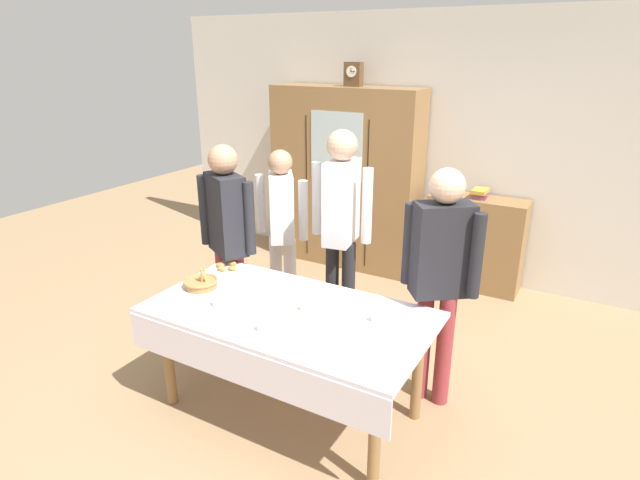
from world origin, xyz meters
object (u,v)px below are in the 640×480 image
at_px(book_stack, 480,193).
at_px(tea_cup_center, 306,307).
at_px(mantel_clock, 353,74).
at_px(bookshelf_low, 475,243).
at_px(tea_cup_mid_left, 264,328).
at_px(bread_basket, 201,283).
at_px(person_by_cabinet, 282,220).
at_px(person_behind_table_left, 341,216).
at_px(spoon_mid_left, 260,279).
at_px(spoon_far_left, 283,298).
at_px(person_beside_shelf, 227,229).
at_px(wall_cabinet, 345,178).
at_px(pastry_plate, 227,268).
at_px(dining_table, 286,327).
at_px(person_behind_table_right, 440,267).
at_px(tea_cup_front_edge, 378,318).
at_px(tea_cup_far_left, 219,303).

xyz_separation_m(book_stack, tea_cup_center, (-0.46, -2.56, -0.20)).
distance_m(mantel_clock, bookshelf_low, 2.12).
xyz_separation_m(tea_cup_mid_left, bread_basket, (-0.73, 0.28, 0.01)).
relative_size(tea_cup_mid_left, person_by_cabinet, 0.08).
height_order(mantel_clock, person_behind_table_left, mantel_clock).
height_order(bread_basket, spoon_mid_left, bread_basket).
distance_m(spoon_far_left, person_beside_shelf, 0.86).
bearing_deg(bookshelf_low, spoon_far_left, -105.42).
distance_m(wall_cabinet, person_by_cabinet, 1.47).
relative_size(bread_basket, person_by_cabinet, 0.16).
distance_m(pastry_plate, person_by_cabinet, 0.79).
bearing_deg(bread_basket, pastry_plate, 96.96).
distance_m(bookshelf_low, pastry_plate, 2.65).
height_order(tea_cup_center, bread_basket, bread_basket).
bearing_deg(dining_table, mantel_clock, 107.74).
xyz_separation_m(spoon_mid_left, person_behind_table_left, (0.29, 0.71, 0.32)).
xyz_separation_m(tea_cup_mid_left, person_behind_table_right, (0.77, 0.89, 0.22)).
xyz_separation_m(dining_table, tea_cup_front_edge, (0.55, 0.17, 0.13)).
bearing_deg(spoon_mid_left, pastry_plate, 176.85).
bearing_deg(bread_basket, book_stack, 64.16).
xyz_separation_m(spoon_far_left, spoon_mid_left, (-0.31, 0.18, 0.00)).
relative_size(tea_cup_front_edge, bread_basket, 0.54).
bearing_deg(person_beside_shelf, spoon_mid_left, -23.05).
bearing_deg(spoon_mid_left, person_beside_shelf, 156.95).
distance_m(bread_basket, spoon_mid_left, 0.42).
xyz_separation_m(tea_cup_mid_left, spoon_far_left, (-0.14, 0.42, -0.02)).
xyz_separation_m(spoon_far_left, person_by_cabinet, (-0.65, 0.97, 0.17)).
distance_m(book_stack, person_by_cabinet, 2.02).
xyz_separation_m(pastry_plate, spoon_far_left, (0.63, -0.19, -0.01)).
bearing_deg(bookshelf_low, tea_cup_far_left, -109.36).
bearing_deg(tea_cup_front_edge, bookshelf_low, 89.92).
distance_m(person_behind_table_left, person_by_cabinet, 0.64).
bearing_deg(person_behind_table_right, bookshelf_low, 96.43).
height_order(pastry_plate, person_behind_table_left, person_behind_table_left).
distance_m(bookshelf_low, person_beside_shelf, 2.61).
bearing_deg(person_behind_table_left, tea_cup_front_edge, -51.03).
relative_size(mantel_clock, tea_cup_front_edge, 1.85).
xyz_separation_m(bookshelf_low, person_by_cabinet, (-1.33, -1.51, 0.46)).
distance_m(mantel_clock, tea_cup_far_left, 3.05).
xyz_separation_m(pastry_plate, person_behind_table_right, (1.54, 0.27, 0.23)).
bearing_deg(person_behind_table_left, mantel_clock, 113.56).
height_order(spoon_far_left, person_beside_shelf, person_beside_shelf).
bearing_deg(tea_cup_far_left, mantel_clock, 98.43).
bearing_deg(book_stack, person_by_cabinet, -131.29).
xyz_separation_m(dining_table, spoon_mid_left, (-0.44, 0.34, 0.10)).
bearing_deg(spoon_far_left, tea_cup_far_left, -134.16).
relative_size(mantel_clock, spoon_mid_left, 2.02).
height_order(tea_cup_front_edge, spoon_far_left, tea_cup_front_edge).
relative_size(book_stack, pastry_plate, 0.79).
relative_size(tea_cup_far_left, spoon_far_left, 1.09).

